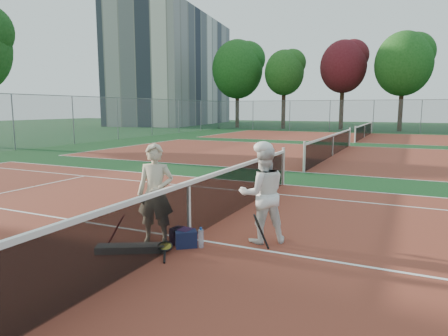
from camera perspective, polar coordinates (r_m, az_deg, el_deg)
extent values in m
plane|color=#0E3415|center=(7.04, -4.98, -10.04)|extent=(130.00, 130.00, 0.00)
cube|color=maroon|center=(7.04, -4.98, -10.02)|extent=(23.77, 10.97, 0.01)
cube|color=maroon|center=(19.67, 15.22, 1.71)|extent=(23.77, 10.97, 0.01)
cube|color=maroon|center=(33.00, 19.39, 4.16)|extent=(23.77, 10.97, 0.01)
cube|color=beige|center=(59.06, -7.14, 13.57)|extent=(12.96, 23.18, 15.00)
imported|color=#BFB294|center=(6.70, -9.75, -3.68)|extent=(0.71, 0.58, 1.67)
imported|color=white|center=(6.69, 5.53, -3.74)|extent=(1.01, 0.96, 1.64)
cube|color=#101732|center=(6.61, -5.45, -10.05)|extent=(0.42, 0.40, 0.27)
cube|color=black|center=(6.73, -6.04, -9.69)|extent=(0.37, 0.27, 0.28)
cube|color=#635D5A|center=(6.57, -13.22, -11.11)|extent=(1.04, 0.73, 0.11)
cylinder|color=silver|center=(6.56, -3.32, -10.05)|extent=(0.09, 0.09, 0.30)
cylinder|color=#382314|center=(47.43, 1.91, 9.06)|extent=(0.44, 0.44, 5.37)
ellipsoid|color=#164814|center=(47.64, 1.93, 13.91)|extent=(5.87, 5.87, 6.75)
cylinder|color=#382314|center=(45.34, 8.50, 8.70)|extent=(0.44, 0.44, 4.89)
ellipsoid|color=#1A4B15|center=(45.50, 8.60, 13.32)|extent=(4.30, 4.30, 4.94)
cylinder|color=#382314|center=(44.30, 16.46, 8.67)|extent=(0.44, 0.44, 5.22)
ellipsoid|color=#4C1016|center=(44.51, 16.67, 13.71)|extent=(4.74, 4.74, 5.45)
cylinder|color=#382314|center=(43.22, 23.94, 8.28)|extent=(0.44, 0.44, 5.20)
ellipsoid|color=#174D16|center=(43.43, 24.26, 13.42)|extent=(5.38, 5.38, 6.19)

